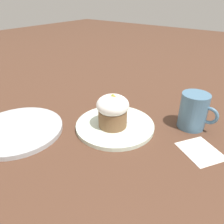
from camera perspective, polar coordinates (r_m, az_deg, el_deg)
ground_plane at (r=0.64m, az=0.78°, el=-3.97°), size 4.00×4.00×0.00m
dessert_plate at (r=0.64m, az=0.78°, el=-3.52°), size 0.23×0.23×0.01m
carrot_cake at (r=0.61m, az=0.00°, el=0.48°), size 0.09×0.09×0.10m
spoon at (r=0.63m, az=2.01°, el=-3.02°), size 0.07×0.12×0.01m
coffee_cup at (r=0.66m, az=20.59°, el=0.22°), size 0.11×0.08×0.10m
side_plate at (r=0.68m, az=-23.38°, el=-4.33°), size 0.25×0.25×0.01m
paper_napkin at (r=0.60m, az=22.12°, el=-9.41°), size 0.13×0.13×0.00m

